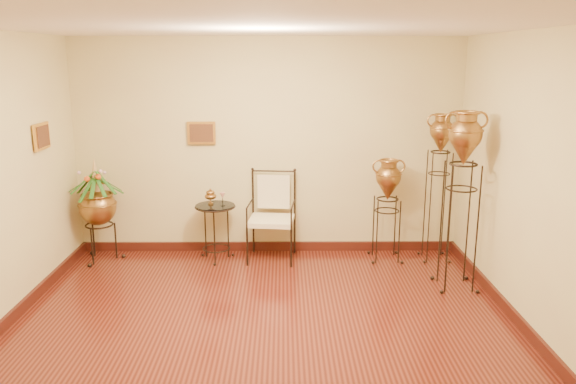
{
  "coord_description": "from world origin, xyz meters",
  "views": [
    {
      "loc": [
        0.2,
        -4.71,
        2.56
      ],
      "look_at": [
        0.25,
        1.3,
        1.1
      ],
      "focal_mm": 35.0,
      "sensor_mm": 36.0,
      "label": 1
    }
  ],
  "objects_px": {
    "amphora_mid": "(461,200)",
    "side_table": "(216,231)",
    "planter_urn": "(97,203)",
    "armchair": "(271,217)",
    "amphora_tall": "(438,186)"
  },
  "relations": [
    {
      "from": "amphora_mid",
      "to": "side_table",
      "type": "bearing_deg",
      "value": 162.23
    },
    {
      "from": "planter_urn",
      "to": "armchair",
      "type": "distance_m",
      "value": 2.2
    },
    {
      "from": "amphora_tall",
      "to": "side_table",
      "type": "height_order",
      "value": "amphora_tall"
    },
    {
      "from": "amphora_tall",
      "to": "amphora_mid",
      "type": "height_order",
      "value": "amphora_mid"
    },
    {
      "from": "planter_urn",
      "to": "side_table",
      "type": "distance_m",
      "value": 1.53
    },
    {
      "from": "armchair",
      "to": "side_table",
      "type": "relative_size",
      "value": 1.24
    },
    {
      "from": "amphora_tall",
      "to": "side_table",
      "type": "xyz_separation_m",
      "value": [
        -2.82,
        0.0,
        -0.59
      ]
    },
    {
      "from": "amphora_tall",
      "to": "side_table",
      "type": "bearing_deg",
      "value": 179.98
    },
    {
      "from": "side_table",
      "to": "amphora_mid",
      "type": "bearing_deg",
      "value": -17.77
    },
    {
      "from": "amphora_tall",
      "to": "side_table",
      "type": "distance_m",
      "value": 2.88
    },
    {
      "from": "amphora_tall",
      "to": "armchair",
      "type": "distance_m",
      "value": 2.14
    },
    {
      "from": "amphora_tall",
      "to": "planter_urn",
      "type": "xyz_separation_m",
      "value": [
        -4.3,
        0.0,
        -0.21
      ]
    },
    {
      "from": "amphora_tall",
      "to": "armchair",
      "type": "height_order",
      "value": "amphora_tall"
    },
    {
      "from": "amphora_mid",
      "to": "planter_urn",
      "type": "xyz_separation_m",
      "value": [
        -4.3,
        0.9,
        -0.26
      ]
    },
    {
      "from": "side_table",
      "to": "planter_urn",
      "type": "bearing_deg",
      "value": -179.97
    }
  ]
}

